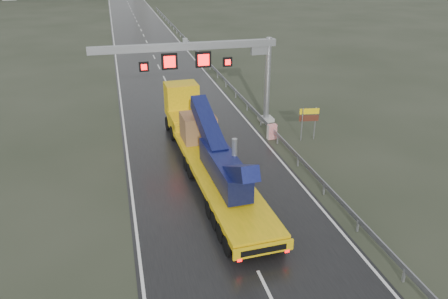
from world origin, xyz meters
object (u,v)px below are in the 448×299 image
object	(u,v)px
striped_barrier	(272,132)
sign_gantry	(212,60)
exit_sign_pair	(309,118)
heavy_haul_truck	(203,139)

from	to	relation	value
striped_barrier	sign_gantry	bearing A→B (deg)	128.19
exit_sign_pair	striped_barrier	size ratio (longest dim) A/B	2.18
striped_barrier	heavy_haul_truck	bearing A→B (deg)	-160.98
sign_gantry	striped_barrier	xyz separation A→B (m)	(3.90, -3.99, -5.01)
sign_gantry	exit_sign_pair	distance (m)	8.98
sign_gantry	exit_sign_pair	world-z (taller)	sign_gantry
exit_sign_pair	striped_barrier	xyz separation A→B (m)	(-2.67, 0.83, -1.23)
sign_gantry	striped_barrier	world-z (taller)	sign_gantry
sign_gantry	heavy_haul_truck	distance (m)	8.17
sign_gantry	heavy_haul_truck	size ratio (longest dim) A/B	0.75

